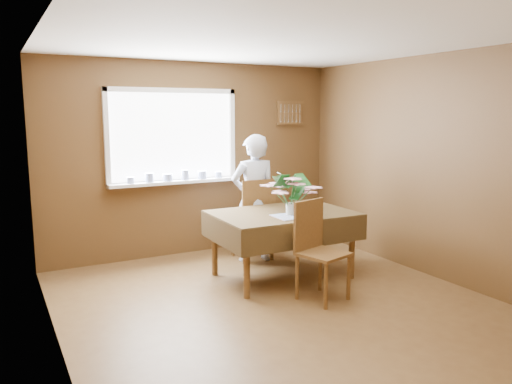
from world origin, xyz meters
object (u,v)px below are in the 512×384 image
seated_woman (254,198)px  dining_table (283,220)px  flower_bouquet (291,189)px  chair_near (317,246)px  chair_far (255,216)px

seated_woman → dining_table: bearing=96.8°
seated_woman → flower_bouquet: bearing=96.4°
chair_near → dining_table: bearing=71.8°
chair_near → flower_bouquet: bearing=71.8°
flower_bouquet → seated_woman: bearing=88.8°
dining_table → flower_bouquet: bearing=-92.0°
flower_bouquet → dining_table: bearing=87.2°
dining_table → chair_far: (0.04, 0.73, -0.10)m
chair_far → dining_table: bearing=90.6°
chair_far → chair_near: size_ratio=1.05×
flower_bouquet → chair_near: bearing=-92.7°
dining_table → seated_woman: bearing=90.0°
chair_near → seated_woman: size_ratio=0.62×
chair_far → chair_near: chair_far is taller
dining_table → flower_bouquet: size_ratio=3.02×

